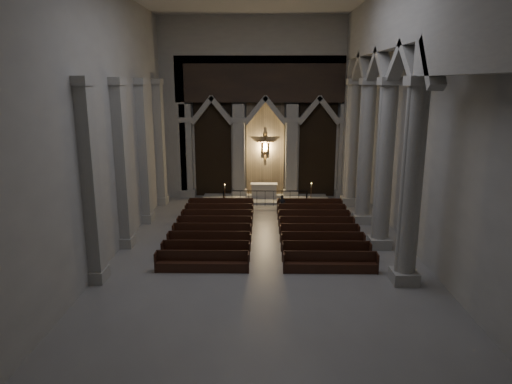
% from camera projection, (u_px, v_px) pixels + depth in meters
% --- Properties ---
extents(room, '(24.00, 24.10, 12.00)m').
position_uv_depth(room, '(267.00, 87.00, 18.98)').
color(room, gray).
rests_on(room, ground).
extents(sanctuary_wall, '(14.00, 0.77, 12.00)m').
position_uv_depth(sanctuary_wall, '(265.00, 101.00, 30.42)').
color(sanctuary_wall, '#A8A69D').
rests_on(sanctuary_wall, ground).
extents(right_arcade, '(1.00, 24.00, 12.00)m').
position_uv_depth(right_arcade, '(391.00, 82.00, 20.13)').
color(right_arcade, '#A8A69D').
rests_on(right_arcade, ground).
extents(left_pilasters, '(0.60, 13.00, 8.03)m').
position_uv_depth(left_pilasters, '(134.00, 160.00, 23.35)').
color(left_pilasters, '#A8A69D').
rests_on(left_pilasters, ground).
extents(sanctuary_step, '(8.50, 2.60, 0.15)m').
position_uv_depth(sanctuary_step, '(265.00, 199.00, 31.04)').
color(sanctuary_step, '#A8A69D').
rests_on(sanctuary_step, ground).
extents(altar, '(1.83, 0.73, 0.93)m').
position_uv_depth(altar, '(264.00, 190.00, 31.20)').
color(altar, '#BCB5A5').
rests_on(altar, sanctuary_step).
extents(altar_rail, '(5.44, 0.09, 1.07)m').
position_uv_depth(altar_rail, '(265.00, 196.00, 29.32)').
color(altar_rail, black).
rests_on(altar_rail, ground).
extents(candle_stand_left, '(0.25, 0.25, 1.46)m').
position_uv_depth(candle_stand_left, '(225.00, 200.00, 29.42)').
color(candle_stand_left, '#A96D34').
rests_on(candle_stand_left, ground).
extents(candle_stand_right, '(0.26, 0.26, 1.52)m').
position_uv_depth(candle_stand_right, '(311.00, 200.00, 29.49)').
color(candle_stand_right, '#A96D34').
rests_on(candle_stand_right, ground).
extents(pews, '(9.37, 9.39, 0.88)m').
position_uv_depth(pews, '(266.00, 231.00, 23.57)').
color(pews, black).
rests_on(pews, ground).
extents(worshipper, '(0.49, 0.40, 1.17)m').
position_uv_depth(worshipper, '(282.00, 205.00, 27.60)').
color(worshipper, black).
rests_on(worshipper, ground).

